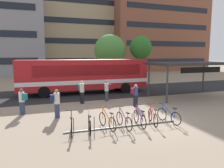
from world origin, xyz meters
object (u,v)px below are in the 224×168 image
parked_bicycle_purple_3 (124,121)px  commuter_teal_pack_4 (22,100)px  parked_bicycle_orange_2 (107,121)px  transit_shelter (189,64)px  street_tree_0 (110,50)px  parked_bicycle_white_1 (90,124)px  commuter_maroon_pack_3 (135,94)px  commuter_navy_pack_0 (56,102)px  parked_bicycle_purple_4 (140,118)px  street_tree_1 (141,48)px  parked_bicycle_red_5 (153,117)px  parked_bicycle_blue_6 (169,116)px  commuter_maroon_pack_2 (107,89)px  parked_bicycle_black_0 (72,125)px  city_bus (84,75)px  commuter_teal_pack_1 (82,90)px

parked_bicycle_purple_3 → commuter_teal_pack_4: 6.54m
parked_bicycle_purple_3 → parked_bicycle_orange_2: bearing=70.8°
transit_shelter → street_tree_0: 14.50m
parked_bicycle_white_1 → commuter_maroon_pack_3: (4.21, 3.79, 0.54)m
parked_bicycle_white_1 → commuter_navy_pack_0: (-1.29, 2.80, 0.59)m
parked_bicycle_purple_4 → commuter_teal_pack_4: commuter_teal_pack_4 is taller
parked_bicycle_purple_3 → street_tree_1: 21.86m
parked_bicycle_white_1 → commuter_teal_pack_4: 5.29m
parked_bicycle_orange_2 → street_tree_0: (6.80, 19.42, 3.98)m
commuter_teal_pack_4 → street_tree_1: street_tree_1 is taller
parked_bicycle_red_5 → parked_bicycle_blue_6: same height
parked_bicycle_purple_4 → commuter_maroon_pack_2: (0.25, 6.15, 0.57)m
parked_bicycle_blue_6 → transit_shelter: bearing=-57.7°
parked_bicycle_black_0 → commuter_navy_pack_0: 2.82m
city_bus → transit_shelter: bearing=149.4°
commuter_navy_pack_0 → commuter_maroon_pack_3: commuter_navy_pack_0 is taller
parked_bicycle_black_0 → parked_bicycle_red_5: same height
commuter_navy_pack_0 → parked_bicycle_red_5: bearing=-34.8°
parked_bicycle_white_1 → parked_bicycle_black_0: bearing=94.3°
street_tree_1 → parked_bicycle_blue_6: bearing=-112.6°
commuter_maroon_pack_3 → street_tree_0: (3.52, 15.78, 3.43)m
parked_bicycle_purple_3 → transit_shelter: 10.12m
city_bus → street_tree_1: street_tree_1 is taller
parked_bicycle_blue_6 → street_tree_0: 20.35m
street_tree_0 → city_bus: bearing=-122.1°
commuter_teal_pack_4 → parked_bicycle_purple_3: bearing=-177.5°
parked_bicycle_white_1 → commuter_teal_pack_1: bearing=2.1°
parked_bicycle_blue_6 → commuter_maroon_pack_2: size_ratio=1.03×
parked_bicycle_red_5 → commuter_teal_pack_4: bearing=71.4°
parked_bicycle_blue_6 → commuter_maroon_pack_3: 3.93m
city_bus → commuter_teal_pack_4: bearing=50.7°
transit_shelter → commuter_teal_pack_1: 9.32m
parked_bicycle_white_1 → commuter_teal_pack_4: size_ratio=1.05×
transit_shelter → commuter_navy_pack_0: size_ratio=4.09×
parked_bicycle_orange_2 → parked_bicycle_blue_6: 3.42m
parked_bicycle_orange_2 → commuter_teal_pack_4: commuter_teal_pack_4 is taller
parked_bicycle_black_0 → parked_bicycle_blue_6: (5.19, -0.19, 0.00)m
parked_bicycle_purple_3 → commuter_teal_pack_1: commuter_teal_pack_1 is taller
parked_bicycle_black_0 → commuter_teal_pack_4: commuter_teal_pack_4 is taller
city_bus → parked_bicycle_white_1: (-1.88, -10.23, -1.39)m
street_tree_0 → commuter_navy_pack_0: bearing=-118.3°
commuter_maroon_pack_3 → commuter_teal_pack_4: bearing=179.6°
parked_bicycle_white_1 → city_bus: bearing=-0.4°
parked_bicycle_purple_3 → commuter_navy_pack_0: (-3.03, 2.87, 0.59)m
parked_bicycle_white_1 → street_tree_0: size_ratio=0.26×
parked_bicycle_black_0 → commuter_maroon_pack_3: size_ratio=1.06×
parked_bicycle_orange_2 → commuter_teal_pack_1: (-0.10, 5.82, 0.62)m
parked_bicycle_red_5 → street_tree_1: size_ratio=0.26×
parked_bicycle_purple_3 → commuter_maroon_pack_2: size_ratio=1.04×
parked_bicycle_purple_3 → commuter_teal_pack_4: size_ratio=1.06×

